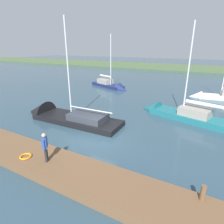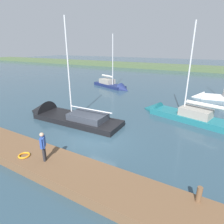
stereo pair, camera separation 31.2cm
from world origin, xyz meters
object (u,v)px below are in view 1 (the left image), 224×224
sailboat_far_left (59,116)px  sailboat_mid_channel (112,86)px  sailboat_inner_slip (175,114)px  life_ring_buoy (26,156)px  sailboat_outer_mooring (217,98)px  mooring_post_near (203,193)px  person_on_dock (45,145)px

sailboat_far_left → sailboat_mid_channel: size_ratio=1.11×
sailboat_inner_slip → life_ring_buoy: bearing=79.1°
sailboat_mid_channel → sailboat_outer_mooring: sailboat_mid_channel is taller
life_ring_buoy → sailboat_mid_channel: size_ratio=0.07×
life_ring_buoy → sailboat_inner_slip: 13.67m
mooring_post_near → person_on_dock: 7.76m
sailboat_far_left → person_on_dock: (-5.03, 6.19, 1.35)m
person_on_dock → life_ring_buoy: bearing=155.6°
mooring_post_near → life_ring_buoy: size_ratio=1.05×
sailboat_inner_slip → sailboat_far_left: size_ratio=0.93×
mooring_post_near → sailboat_outer_mooring: (-0.51, -20.23, -0.75)m
life_ring_buoy → sailboat_outer_mooring: bearing=-113.8°
person_on_dock → mooring_post_near: bearing=-30.3°
mooring_post_near → sailboat_inner_slip: size_ratio=0.07×
sailboat_inner_slip → person_on_dock: sailboat_inner_slip is taller
mooring_post_near → person_on_dock: size_ratio=0.42×
mooring_post_near → sailboat_far_left: 13.73m
mooring_post_near → sailboat_far_left: sailboat_far_left is taller
mooring_post_near → life_ring_buoy: (9.01, 1.34, -0.30)m
life_ring_buoy → sailboat_inner_slip: sailboat_inner_slip is taller
sailboat_far_left → sailboat_mid_channel: sailboat_far_left is taller
sailboat_inner_slip → sailboat_outer_mooring: size_ratio=1.18×
life_ring_buoy → person_on_dock: bearing=-166.6°
mooring_post_near → sailboat_mid_channel: size_ratio=0.08×
mooring_post_near → person_on_dock: (7.67, 1.02, 0.61)m
sailboat_inner_slip → person_on_dock: 12.91m
life_ring_buoy → sailboat_inner_slip: size_ratio=0.07×
mooring_post_near → sailboat_outer_mooring: sailboat_outer_mooring is taller
sailboat_far_left → mooring_post_near: bearing=156.5°
life_ring_buoy → person_on_dock: 1.65m
sailboat_mid_channel → sailboat_outer_mooring: bearing=23.0°
sailboat_far_left → sailboat_outer_mooring: (-13.21, -15.06, -0.02)m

